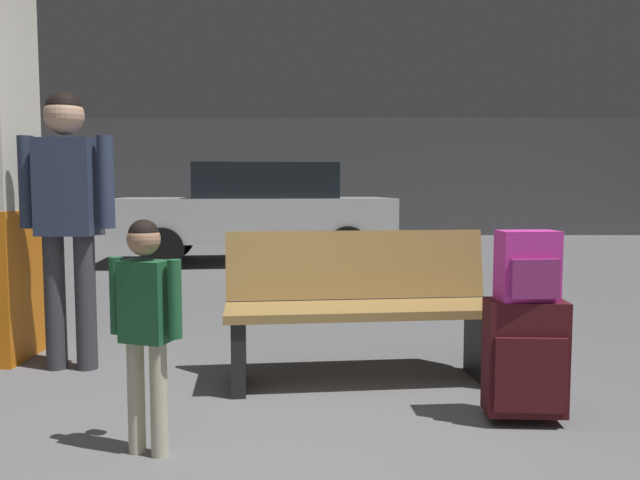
% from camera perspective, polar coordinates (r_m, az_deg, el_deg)
% --- Properties ---
extents(ground_plane, '(18.00, 18.00, 0.10)m').
position_cam_1_polar(ground_plane, '(6.41, -2.28, -6.00)').
color(ground_plane, slate).
extents(garage_back_wall, '(18.00, 0.12, 2.80)m').
position_cam_1_polar(garage_back_wall, '(15.16, -1.04, 5.74)').
color(garage_back_wall, '#565658').
rests_on(garage_back_wall, ground_plane).
extents(bench, '(1.65, 0.70, 0.89)m').
position_cam_1_polar(bench, '(3.76, 3.59, -6.09)').
color(bench, '#9E7A42').
rests_on(bench, ground_plane).
extents(suitcase, '(0.39, 0.25, 0.60)m').
position_cam_1_polar(suitcase, '(3.28, 17.99, -10.13)').
color(suitcase, '#471419').
rests_on(suitcase, ground_plane).
extents(backpack_bright, '(0.29, 0.21, 0.34)m').
position_cam_1_polar(backpack_bright, '(3.19, 18.22, -2.30)').
color(backpack_bright, '#D833A5').
rests_on(backpack_bright, suitcase).
extents(child, '(0.33, 0.24, 1.02)m').
position_cam_1_polar(child, '(2.79, -15.70, -6.24)').
color(child, beige).
rests_on(child, ground_plane).
extents(adult, '(0.60, 0.24, 1.74)m').
position_cam_1_polar(adult, '(4.22, -22.12, 3.40)').
color(adult, '#38383D').
rests_on(adult, ground_plane).
extents(parked_car_far, '(4.27, 2.18, 1.51)m').
position_cam_1_polar(parked_car_far, '(9.68, -5.81, 2.73)').
color(parked_car_far, silver).
rests_on(parked_car_far, ground_plane).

